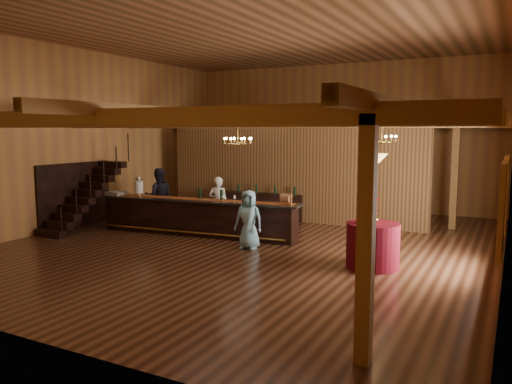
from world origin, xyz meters
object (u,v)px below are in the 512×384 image
at_px(round_table, 373,245).
at_px(raffle_drum, 286,198).
at_px(beverage_dispenser, 139,186).
at_px(tasting_bar, 197,217).
at_px(chandelier_right, 382,138).
at_px(chandelier_left, 238,141).
at_px(floor_plant, 367,208).
at_px(pendant_lamp, 375,158).
at_px(staff_second, 159,197).
at_px(backbar_shelf, 256,206).
at_px(bartender, 218,204).
at_px(guest, 249,220).

bearing_deg(round_table, raffle_drum, 153.93).
relative_size(beverage_dispenser, round_table, 0.52).
bearing_deg(tasting_bar, raffle_drum, -1.01).
bearing_deg(chandelier_right, chandelier_left, -158.09).
bearing_deg(floor_plant, tasting_bar, -137.50).
xyz_separation_m(chandelier_right, floor_plant, (-0.81, 1.80, -2.20)).
relative_size(beverage_dispenser, floor_plant, 0.52).
height_order(chandelier_right, pendant_lamp, same).
xyz_separation_m(tasting_bar, staff_second, (-1.92, 0.70, 0.38)).
xyz_separation_m(beverage_dispenser, backbar_shelf, (2.35, 3.19, -0.87)).
distance_m(raffle_drum, bartender, 2.59).
xyz_separation_m(pendant_lamp, guest, (-3.24, 0.29, -1.65)).
relative_size(tasting_bar, raffle_drum, 18.36).
xyz_separation_m(chandelier_right, pendant_lamp, (0.58, -2.94, -0.37)).
bearing_deg(tasting_bar, chandelier_right, 15.66).
height_order(beverage_dispenser, chandelier_right, chandelier_right).
distance_m(pendant_lamp, guest, 3.65).
bearing_deg(pendant_lamp, guest, 174.88).
bearing_deg(beverage_dispenser, floor_plant, 32.27).
xyz_separation_m(bartender, staff_second, (-2.13, -0.13, 0.09)).
bearing_deg(chandelier_right, bartender, -167.49).
height_order(bartender, floor_plant, bartender).
xyz_separation_m(raffle_drum, bartender, (-2.49, 0.62, -0.40)).
relative_size(raffle_drum, guest, 0.23).
relative_size(staff_second, floor_plant, 1.57).
distance_m(backbar_shelf, floor_plant, 3.68).
height_order(tasting_bar, guest, guest).
bearing_deg(pendant_lamp, backbar_shelf, 140.47).
xyz_separation_m(raffle_drum, staff_second, (-4.62, 0.49, -0.30)).
height_order(pendant_lamp, staff_second, pendant_lamp).
distance_m(tasting_bar, raffle_drum, 2.79).
relative_size(chandelier_right, pendant_lamp, 0.89).
bearing_deg(tasting_bar, guest, -26.22).
relative_size(backbar_shelf, pendant_lamp, 3.55).
xyz_separation_m(raffle_drum, pendant_lamp, (2.67, -1.31, 1.19)).
distance_m(tasting_bar, backbar_shelf, 3.07).
bearing_deg(chandelier_left, staff_second, 174.00).
xyz_separation_m(round_table, pendant_lamp, (-0.00, 0.00, 1.91)).
bearing_deg(staff_second, tasting_bar, 120.46).
height_order(round_table, bartender, bartender).
bearing_deg(round_table, guest, 174.88).
relative_size(chandelier_left, staff_second, 0.44).
height_order(chandelier_right, floor_plant, chandelier_right).
distance_m(chandelier_left, bartender, 2.16).
xyz_separation_m(beverage_dispenser, staff_second, (0.09, 0.83, -0.41)).
height_order(chandelier_left, guest, chandelier_left).
bearing_deg(raffle_drum, guest, -119.34).
distance_m(chandelier_right, bartender, 5.08).
distance_m(backbar_shelf, pendant_lamp, 6.81).
relative_size(pendant_lamp, floor_plant, 0.78).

